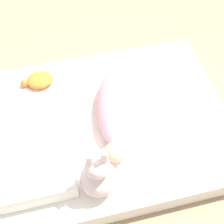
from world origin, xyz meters
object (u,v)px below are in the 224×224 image
(pillow, at_px, (35,166))
(turtle_plush, at_px, (39,80))
(swaddled_baby, at_px, (114,112))
(bunny_plush, at_px, (98,176))

(pillow, bearing_deg, turtle_plush, -97.07)
(pillow, height_order, turtle_plush, pillow)
(pillow, xyz_separation_m, turtle_plush, (-0.07, -0.60, -0.03))
(swaddled_baby, height_order, turtle_plush, swaddled_baby)
(swaddled_baby, relative_size, pillow, 1.57)
(pillow, distance_m, bunny_plush, 0.34)
(swaddled_baby, distance_m, pillow, 0.52)
(swaddled_baby, relative_size, bunny_plush, 1.70)
(turtle_plush, bearing_deg, swaddled_baby, 136.42)
(bunny_plush, xyz_separation_m, turtle_plush, (0.22, -0.76, -0.09))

